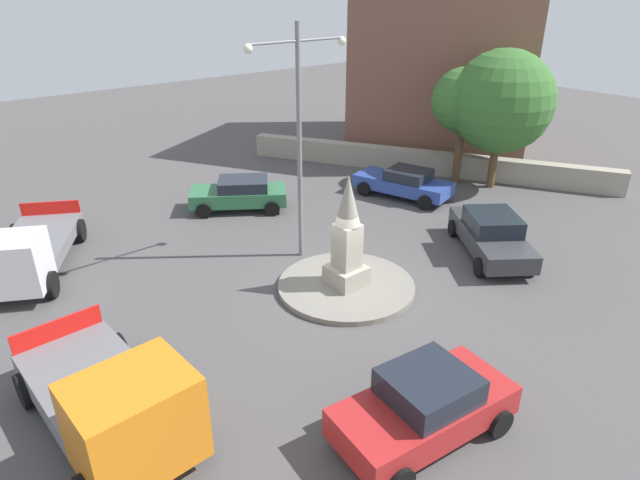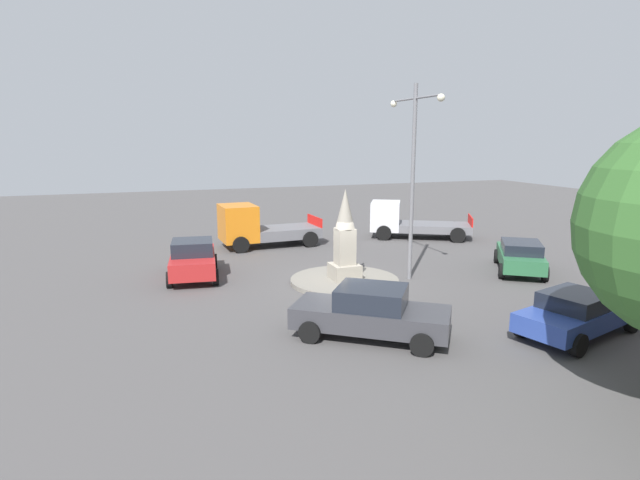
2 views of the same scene
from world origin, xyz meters
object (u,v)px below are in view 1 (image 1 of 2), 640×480
object	(u,v)px
car_dark_grey_passing	(491,234)
truck_orange_parked_right	(115,405)
monument	(347,238)
car_red_approaching	(425,406)
tree_mid_cluster	(502,102)
streetlamp	(299,124)
corner_building	(452,40)
car_green_waiting	(240,193)
truck_white_parked_left	(21,254)
tree_near_wall	(464,101)
car_blue_near_island	(404,182)

from	to	relation	value
car_dark_grey_passing	truck_orange_parked_right	world-z (taller)	truck_orange_parked_right
monument	car_red_approaching	distance (m)	6.38
car_red_approaching	tree_mid_cluster	xyz separation A→B (m)	(14.52, 8.22, 3.20)
car_red_approaching	streetlamp	bearing A→B (deg)	68.89
monument	corner_building	size ratio (longest dim) A/B	0.31
car_green_waiting	truck_white_parked_left	world-z (taller)	truck_white_parked_left
car_red_approaching	car_green_waiting	bearing A→B (deg)	73.88
tree_near_wall	monument	bearing A→B (deg)	-159.54
truck_white_parked_left	tree_near_wall	world-z (taller)	tree_near_wall
monument	car_dark_grey_passing	size ratio (longest dim) A/B	0.78
car_red_approaching	truck_white_parked_left	xyz separation A→B (m)	(-4.77, 12.63, 0.16)
streetlamp	truck_orange_parked_right	bearing A→B (deg)	-151.51
car_dark_grey_passing	car_red_approaching	bearing A→B (deg)	-153.95
car_blue_near_island	truck_white_parked_left	distance (m)	15.33
truck_orange_parked_right	tree_mid_cluster	bearing A→B (deg)	12.53
corner_building	tree_mid_cluster	distance (m)	7.96
streetlamp	tree_near_wall	distance (m)	10.60
car_green_waiting	truck_white_parked_left	distance (m)	8.68
car_dark_grey_passing	car_blue_near_island	distance (m)	6.10
streetlamp	tree_mid_cluster	world-z (taller)	streetlamp
tree_mid_cluster	truck_white_parked_left	bearing A→B (deg)	167.10
corner_building	truck_white_parked_left	bearing A→B (deg)	-175.27
car_dark_grey_passing	car_blue_near_island	size ratio (longest dim) A/B	1.01
monument	car_red_approaching	size ratio (longest dim) A/B	0.87
tree_mid_cluster	streetlamp	bearing A→B (deg)	179.28
car_blue_near_island	car_green_waiting	distance (m)	7.31
monument	truck_orange_parked_right	xyz separation A→B (m)	(-7.94, -1.74, -0.71)
truck_white_parked_left	car_dark_grey_passing	bearing A→B (deg)	-32.77
car_green_waiting	tree_mid_cluster	bearing A→B (deg)	-25.96
corner_building	car_red_approaching	bearing A→B (deg)	-142.31
car_blue_near_island	corner_building	distance (m)	11.06
car_red_approaching	truck_white_parked_left	world-z (taller)	truck_white_parked_left
car_dark_grey_passing	car_blue_near_island	xyz separation A→B (m)	(1.87, 5.81, -0.08)
streetlamp	car_red_approaching	bearing A→B (deg)	-111.11
car_red_approaching	corner_building	size ratio (longest dim) A/B	0.35
streetlamp	car_green_waiting	xyz separation A→B (m)	(0.65, 5.04, -3.98)
streetlamp	car_blue_near_island	size ratio (longest dim) A/B	1.69
monument	streetlamp	xyz separation A→B (m)	(0.33, 2.75, 2.92)
streetlamp	car_dark_grey_passing	xyz separation A→B (m)	(5.22, -4.23, -3.93)
streetlamp	monument	bearing A→B (deg)	-96.93
car_blue_near_island	corner_building	bearing A→B (deg)	28.51
streetlamp	corner_building	world-z (taller)	corner_building
streetlamp	car_dark_grey_passing	distance (m)	7.78
corner_building	tree_near_wall	size ratio (longest dim) A/B	2.18
car_red_approaching	car_green_waiting	size ratio (longest dim) A/B	0.98
car_red_approaching	car_blue_near_island	bearing A→B (deg)	43.93
truck_white_parked_left	tree_near_wall	xyz separation A→B (m)	(18.49, -2.99, 2.95)
monument	streetlamp	world-z (taller)	streetlamp
car_red_approaching	tree_near_wall	size ratio (longest dim) A/B	0.76
monument	tree_mid_cluster	bearing A→B (deg)	12.65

